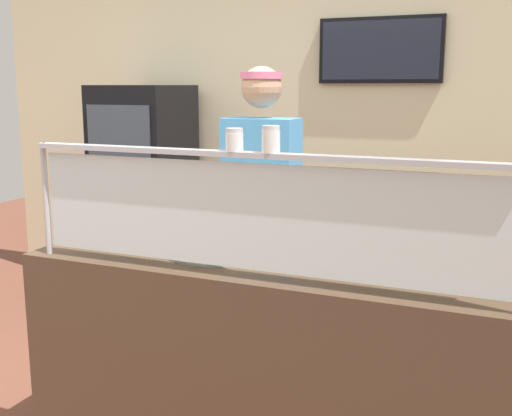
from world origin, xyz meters
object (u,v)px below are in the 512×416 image
at_px(pizza_tray, 222,247).
at_px(drink_fridge, 145,198).
at_px(pizza_server, 213,243).
at_px(pepper_flake_shaker, 271,141).
at_px(parmesan_shaker, 234,141).
at_px(worker_figure, 262,213).

height_order(pizza_tray, drink_fridge, drink_fridge).
distance_m(pizza_tray, drink_fridge, 2.09).
relative_size(pizza_tray, pizza_server, 1.86).
bearing_deg(pizza_tray, pepper_flake_shaker, -42.43).
bearing_deg(pizza_server, pepper_flake_shaker, -21.10).
bearing_deg(drink_fridge, parmesan_shaker, -49.05).
xyz_separation_m(pizza_tray, pepper_flake_shaker, (0.36, -0.33, 0.50)).
bearing_deg(pizza_server, worker_figure, 108.91).
relative_size(pizza_server, drink_fridge, 0.17).
relative_size(parmesan_shaker, pepper_flake_shaker, 0.87).
bearing_deg(drink_fridge, pepper_flake_shaker, -46.66).
distance_m(pizza_tray, pizza_server, 0.05).
height_order(pizza_tray, parmesan_shaker, parmesan_shaker).
bearing_deg(pizza_server, pizza_tray, 46.23).
relative_size(parmesan_shaker, drink_fridge, 0.05).
bearing_deg(worker_figure, pepper_flake_shaker, -65.46).
xyz_separation_m(pizza_tray, parmesan_shaker, (0.22, -0.33, 0.50)).
bearing_deg(drink_fridge, pizza_tray, -47.65).
relative_size(pizza_server, worker_figure, 0.16).
relative_size(worker_figure, drink_fridge, 1.06).
bearing_deg(pepper_flake_shaker, parmesan_shaker, -180.00).
height_order(pizza_server, parmesan_shaker, parmesan_shaker).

